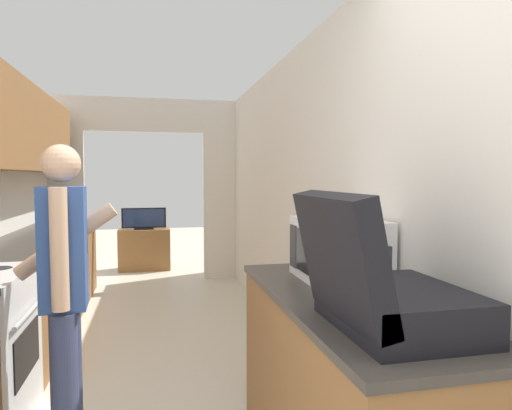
# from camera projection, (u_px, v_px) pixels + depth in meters

# --- Properties ---
(wall_right) EXTENTS (0.06, 7.84, 2.50)m
(wall_right) POSITION_uv_depth(u_px,v_px,m) (323.00, 204.00, 3.23)
(wall_right) COLOR white
(wall_right) RESTS_ON ground_plane
(wall_far_with_doorway) EXTENTS (2.88, 0.06, 2.50)m
(wall_far_with_doorway) POSITION_uv_depth(u_px,v_px,m) (145.00, 177.00, 6.20)
(wall_far_with_doorway) COLOR white
(wall_far_with_doorway) RESTS_ON ground_plane
(counter_left) EXTENTS (0.62, 4.28, 0.91)m
(counter_left) POSITION_uv_depth(u_px,v_px,m) (36.00, 287.00, 4.10)
(counter_left) COLOR brown
(counter_left) RESTS_ON ground_plane
(counter_right) EXTENTS (0.62, 1.62, 0.91)m
(counter_right) POSITION_uv_depth(u_px,v_px,m) (346.00, 395.00, 2.08)
(counter_right) COLOR brown
(counter_right) RESTS_ON ground_plane
(person) EXTENTS (0.52, 0.39, 1.60)m
(person) POSITION_uv_depth(u_px,v_px,m) (65.00, 297.00, 2.24)
(person) COLOR #384266
(person) RESTS_ON ground_plane
(suitcase) EXTENTS (0.53, 0.58, 0.49)m
(suitcase) POSITION_uv_depth(u_px,v_px,m) (378.00, 290.00, 1.60)
(suitcase) COLOR black
(suitcase) RESTS_ON counter_right
(microwave) EXTENTS (0.39, 0.51, 0.32)m
(microwave) POSITION_uv_depth(u_px,v_px,m) (338.00, 250.00, 2.37)
(microwave) COLOR white
(microwave) RESTS_ON counter_right
(tv_cabinet) EXTENTS (0.78, 0.42, 0.63)m
(tv_cabinet) POSITION_uv_depth(u_px,v_px,m) (144.00, 249.00, 7.09)
(tv_cabinet) COLOR brown
(tv_cabinet) RESTS_ON ground_plane
(television) EXTENTS (0.67, 0.16, 0.33)m
(television) POSITION_uv_depth(u_px,v_px,m) (144.00, 219.00, 7.01)
(television) COLOR black
(television) RESTS_ON tv_cabinet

